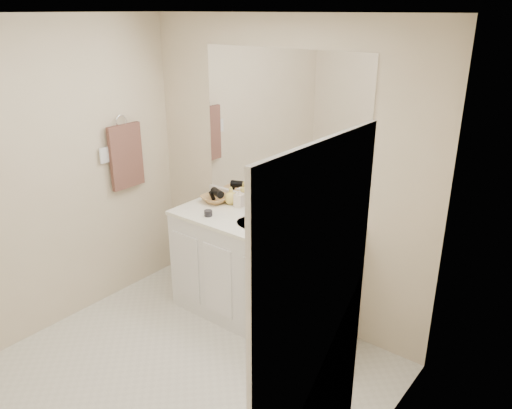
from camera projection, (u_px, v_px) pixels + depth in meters
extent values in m
cube|color=silver|center=(168.00, 388.00, 3.42)|extent=(2.60, 2.60, 0.00)
cube|color=white|center=(138.00, 13.00, 2.54)|extent=(2.60, 2.60, 0.02)
cube|color=beige|center=(281.00, 175.00, 3.93)|extent=(2.60, 0.02, 2.40)
cube|color=beige|center=(39.00, 184.00, 3.72)|extent=(0.02, 2.60, 2.40)
cube|color=beige|center=(350.00, 301.00, 2.23)|extent=(0.02, 2.60, 2.40)
cube|color=white|center=(260.00, 275.00, 4.01)|extent=(1.50, 0.55, 0.85)
cube|color=white|center=(260.00, 225.00, 3.85)|extent=(1.52, 0.57, 0.03)
cube|color=white|center=(280.00, 208.00, 4.02)|extent=(1.52, 0.03, 0.08)
cylinder|color=#BDB3A5|center=(258.00, 225.00, 3.84)|extent=(0.37, 0.37, 0.02)
cylinder|color=silver|center=(272.00, 210.00, 3.94)|extent=(0.02, 0.02, 0.11)
cube|color=white|center=(282.00, 130.00, 3.79)|extent=(1.48, 0.01, 1.20)
cylinder|color=#21169C|center=(261.00, 206.00, 4.00)|extent=(0.12, 0.12, 0.13)
cylinder|color=tan|center=(277.00, 219.00, 3.81)|extent=(0.07, 0.07, 0.08)
cylinder|color=#F23F77|center=(279.00, 207.00, 3.76)|extent=(0.02, 0.04, 0.20)
cylinder|color=#0D8D9C|center=(315.00, 224.00, 3.64)|extent=(0.08, 0.08, 0.15)
cube|color=silver|center=(285.00, 240.00, 3.55)|extent=(0.11, 0.09, 0.01)
cube|color=#6AC22F|center=(285.00, 238.00, 3.54)|extent=(0.08, 0.06, 0.03)
cube|color=orange|center=(255.00, 238.00, 3.59)|extent=(0.11, 0.04, 0.00)
cylinder|color=black|center=(208.00, 213.00, 3.97)|extent=(0.07, 0.07, 0.05)
imported|color=white|center=(254.00, 195.00, 4.11)|extent=(0.09, 0.09, 0.22)
imported|color=#FAE5CC|center=(240.00, 197.00, 4.14)|extent=(0.08, 0.08, 0.17)
imported|color=#F4D55F|center=(231.00, 195.00, 4.20)|extent=(0.13, 0.13, 0.15)
imported|color=#B38148|center=(216.00, 199.00, 4.26)|extent=(0.26, 0.26, 0.06)
cylinder|color=black|center=(217.00, 193.00, 4.22)|extent=(0.15, 0.11, 0.07)
torus|color=silver|center=(121.00, 121.00, 4.15)|extent=(0.01, 0.11, 0.11)
cube|color=#442A24|center=(126.00, 156.00, 4.25)|extent=(0.04, 0.32, 0.55)
cube|color=white|center=(104.00, 155.00, 4.09)|extent=(0.01, 0.08, 0.13)
cube|color=white|center=(310.00, 372.00, 2.09)|extent=(0.02, 0.82, 2.00)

